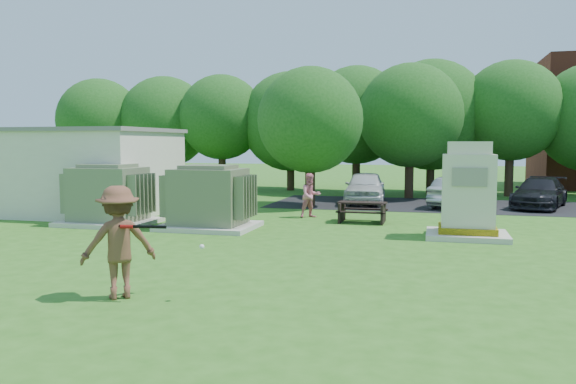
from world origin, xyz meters
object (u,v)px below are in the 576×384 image
(batter, at_px, (119,242))
(person_by_generator, at_px, (486,212))
(transformer_right, at_px, (209,199))
(person_at_picnic, at_px, (310,196))
(car_dark, at_px, (540,193))
(car_silver_a, at_px, (458,192))
(transformer_left, at_px, (109,196))
(car_white, at_px, (365,187))
(generator_cabinet, at_px, (468,196))
(picnic_table, at_px, (362,210))

(batter, bearing_deg, person_by_generator, -169.08)
(transformer_right, distance_m, batter, 8.26)
(person_at_picnic, bearing_deg, car_dark, -5.52)
(transformer_right, relative_size, car_silver_a, 0.76)
(transformer_left, relative_size, car_white, 0.69)
(generator_cabinet, relative_size, car_white, 0.65)
(car_white, bearing_deg, batter, -101.58)
(person_by_generator, xyz_separation_m, car_dark, (2.90, 9.17, -0.17))
(picnic_table, xyz_separation_m, person_at_picnic, (-2.04, 0.78, 0.38))
(batter, bearing_deg, transformer_left, -94.96)
(car_white, relative_size, car_silver_a, 1.10)
(person_at_picnic, relative_size, car_dark, 0.37)
(transformer_right, relative_size, generator_cabinet, 1.06)
(car_white, distance_m, car_silver_a, 4.11)
(generator_cabinet, xyz_separation_m, person_by_generator, (0.49, -0.32, -0.42))
(generator_cabinet, distance_m, car_dark, 9.49)
(transformer_left, distance_m, car_dark, 17.68)
(transformer_right, relative_size, car_dark, 0.67)
(picnic_table, height_order, batter, batter)
(batter, distance_m, car_dark, 19.79)
(transformer_right, xyz_separation_m, person_at_picnic, (2.61, 3.47, -0.14))
(transformer_right, distance_m, person_at_picnic, 4.34)
(picnic_table, height_order, person_by_generator, person_by_generator)
(picnic_table, relative_size, car_silver_a, 0.43)
(generator_cabinet, bearing_deg, person_by_generator, -33.21)
(transformer_right, xyz_separation_m, car_silver_a, (8.05, 8.53, -0.32))
(car_white, bearing_deg, person_at_picnic, -107.74)
(car_silver_a, bearing_deg, generator_cabinet, 109.44)
(car_silver_a, bearing_deg, batter, 88.45)
(picnic_table, distance_m, person_at_picnic, 2.22)
(picnic_table, bearing_deg, person_by_generator, -35.15)
(person_by_generator, height_order, car_silver_a, person_by_generator)
(transformer_left, xyz_separation_m, person_at_picnic, (6.31, 3.47, -0.14))
(person_by_generator, xyz_separation_m, car_silver_a, (-0.49, 8.58, -0.17))
(generator_cabinet, bearing_deg, car_white, 115.17)
(person_by_generator, height_order, car_dark, person_by_generator)
(transformer_left, distance_m, batter, 9.71)
(transformer_right, height_order, car_silver_a, transformer_right)
(transformer_right, xyz_separation_m, batter, (1.68, -8.08, 0.04))
(car_dark, bearing_deg, transformer_right, -123.12)
(car_silver_a, xyz_separation_m, car_dark, (3.40, 0.59, -0.00))
(car_white, bearing_deg, transformer_right, -117.78)
(transformer_left, xyz_separation_m, car_white, (7.66, 8.98, -0.23))
(batter, xyz_separation_m, person_by_generator, (6.86, 8.04, -0.20))
(batter, height_order, car_dark, batter)
(car_white, height_order, car_dark, car_white)
(transformer_left, height_order, transformer_right, same)
(car_silver_a, bearing_deg, transformer_left, 55.41)
(generator_cabinet, height_order, car_white, generator_cabinet)
(generator_cabinet, relative_size, batter, 1.39)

